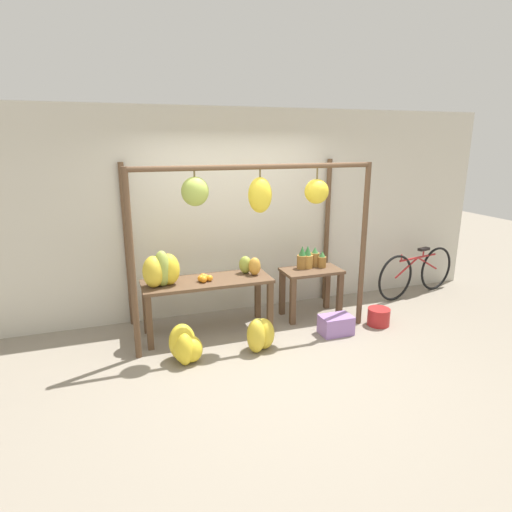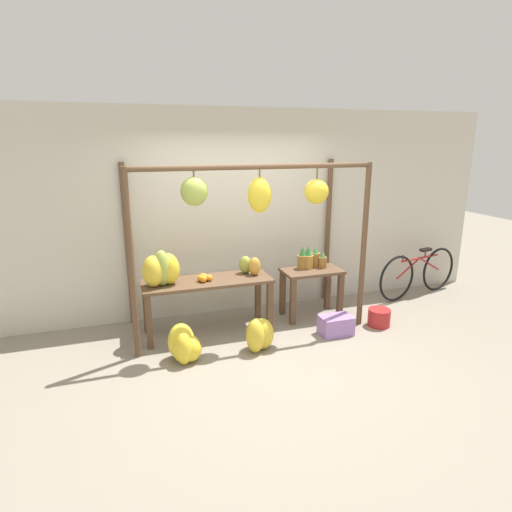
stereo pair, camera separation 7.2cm
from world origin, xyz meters
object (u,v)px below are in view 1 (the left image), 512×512
at_px(papaya_pile, 250,265).
at_px(pineapple_cluster, 310,259).
at_px(banana_pile_ground_left, 185,346).
at_px(banana_pile_ground_right, 259,335).
at_px(fruit_crate_white, 336,325).
at_px(parked_bicycle, 417,272).
at_px(blue_bucket, 379,317).
at_px(banana_pile_on_table, 162,270).
at_px(orange_pile, 204,278).

bearing_deg(papaya_pile, pineapple_cluster, 5.62).
relative_size(banana_pile_ground_left, banana_pile_ground_right, 1.02).
relative_size(fruit_crate_white, papaya_pile, 1.34).
bearing_deg(parked_bicycle, fruit_crate_white, -155.73).
distance_m(pineapple_cluster, parked_bicycle, 1.99).
bearing_deg(blue_bucket, banana_pile_on_table, 169.48).
xyz_separation_m(banana_pile_on_table, blue_bucket, (2.73, -0.51, -0.78)).
distance_m(fruit_crate_white, papaya_pile, 1.33).
height_order(banana_pile_ground_left, fruit_crate_white, banana_pile_ground_left).
bearing_deg(parked_bicycle, papaya_pile, -175.51).
relative_size(orange_pile, parked_bicycle, 0.11).
bearing_deg(banana_pile_ground_right, papaya_pile, 80.20).
distance_m(orange_pile, banana_pile_ground_right, 0.97).
bearing_deg(banana_pile_ground_right, banana_pile_ground_left, 179.19).
xyz_separation_m(banana_pile_on_table, banana_pile_ground_left, (0.13, -0.64, -0.71)).
bearing_deg(banana_pile_on_table, banana_pile_ground_right, -33.33).
bearing_deg(orange_pile, fruit_crate_white, -19.09).
relative_size(pineapple_cluster, banana_pile_ground_right, 0.97).
height_order(banana_pile_on_table, papaya_pile, banana_pile_on_table).
distance_m(orange_pile, papaya_pile, 0.63).
distance_m(pineapple_cluster, fruit_crate_white, 0.99).
distance_m(pineapple_cluster, banana_pile_ground_right, 1.44).
relative_size(pineapple_cluster, parked_bicycle, 0.25).
bearing_deg(banana_pile_ground_right, fruit_crate_white, 4.95).
height_order(orange_pile, parked_bicycle, orange_pile).
bearing_deg(parked_bicycle, banana_pile_ground_right, -162.25).
relative_size(pineapple_cluster, banana_pile_ground_left, 0.95).
distance_m(banana_pile_ground_left, banana_pile_ground_right, 0.86).
height_order(blue_bucket, parked_bicycle, parked_bicycle).
xyz_separation_m(fruit_crate_white, parked_bicycle, (1.90, 0.86, 0.25)).
xyz_separation_m(banana_pile_on_table, papaya_pile, (1.12, 0.07, -0.08)).
bearing_deg(orange_pile, banana_pile_ground_right, -51.95).
xyz_separation_m(orange_pile, pineapple_cluster, (1.52, 0.18, 0.06)).
bearing_deg(papaya_pile, orange_pile, -171.31).
xyz_separation_m(orange_pile, banana_pile_ground_right, (0.49, -0.63, -0.55)).
relative_size(banana_pile_on_table, fruit_crate_white, 1.28).
bearing_deg(banana_pile_on_table, fruit_crate_white, -15.27).
relative_size(orange_pile, pineapple_cluster, 0.46).
xyz_separation_m(pineapple_cluster, parked_bicycle, (1.94, 0.13, -0.43)).
bearing_deg(parked_bicycle, banana_pile_ground_left, -166.23).
xyz_separation_m(fruit_crate_white, blue_bucket, (0.67, 0.05, -0.01)).
bearing_deg(banana_pile_ground_left, pineapple_cluster, 23.05).
bearing_deg(banana_pile_ground_right, banana_pile_on_table, 146.67).
height_order(orange_pile, banana_pile_ground_left, orange_pile).
bearing_deg(parked_bicycle, banana_pile_on_table, -175.74).
bearing_deg(pineapple_cluster, fruit_crate_white, -86.98).
distance_m(banana_pile_ground_left, parked_bicycle, 3.94).
distance_m(fruit_crate_white, parked_bicycle, 2.10).
relative_size(banana_pile_ground_right, parked_bicycle, 0.26).
height_order(banana_pile_ground_left, papaya_pile, papaya_pile).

